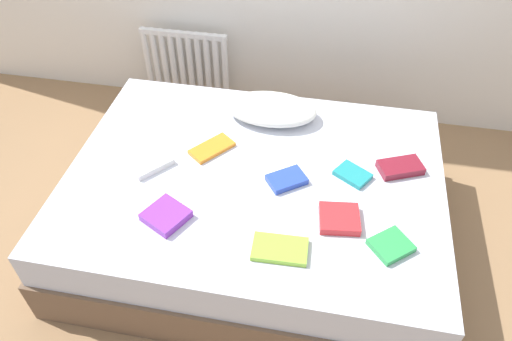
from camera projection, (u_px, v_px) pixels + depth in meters
ground_plane at (254, 234)px, 2.89m from camera, size 8.00×8.00×0.00m
bed at (254, 206)px, 2.72m from camera, size 2.00×1.50×0.50m
radiator at (186, 63)px, 3.58m from camera, size 0.64×0.04×0.50m
pillow at (271, 109)px, 2.85m from camera, size 0.54×0.32×0.12m
textbook_green at (391, 245)px, 2.19m from camera, size 0.23×0.22×0.03m
textbook_purple at (166, 216)px, 2.31m from camera, size 0.25×0.25×0.04m
textbook_white at (149, 161)px, 2.59m from camera, size 0.27×0.28×0.03m
textbook_blue at (287, 179)px, 2.49m from camera, size 0.23×0.21×0.03m
textbook_orange at (212, 148)px, 2.67m from camera, size 0.25×0.27×0.02m
textbook_lime at (280, 249)px, 2.18m from camera, size 0.26×0.16×0.03m
textbook_red at (339, 219)px, 2.30m from camera, size 0.21×0.20×0.04m
textbook_maroon at (400, 167)px, 2.55m from camera, size 0.26×0.21×0.04m
textbook_teal at (353, 175)px, 2.52m from camera, size 0.21×0.20×0.03m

